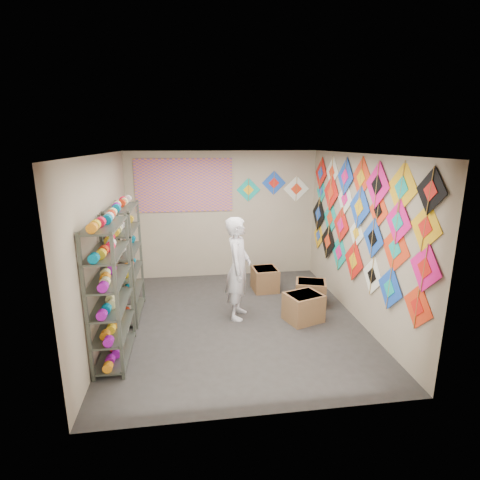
{
  "coord_description": "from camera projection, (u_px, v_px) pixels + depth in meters",
  "views": [
    {
      "loc": [
        -0.72,
        -5.62,
        2.87
      ],
      "look_at": [
        0.1,
        0.3,
        1.3
      ],
      "focal_mm": 28.0,
      "sensor_mm": 36.0,
      "label": 1
    }
  ],
  "objects": [
    {
      "name": "string_spools",
      "position": [
        119.0,
        270.0,
        5.52
      ],
      "size": [
        0.12,
        2.36,
        0.12
      ],
      "color": "#FF0D37",
      "rests_on": "ground"
    },
    {
      "name": "ground",
      "position": [
        237.0,
        320.0,
        6.21
      ],
      "size": [
        4.5,
        4.5,
        0.0
      ],
      "primitive_type": "plane",
      "color": "#2D2A27"
    },
    {
      "name": "carton_b",
      "position": [
        310.0,
        293.0,
        6.79
      ],
      "size": [
        0.64,
        0.58,
        0.44
      ],
      "primitive_type": "cube",
      "rotation": [
        0.0,
        0.0,
        -0.3
      ],
      "color": "brown",
      "rests_on": "ground"
    },
    {
      "name": "room_walls",
      "position": [
        236.0,
        224.0,
        5.79
      ],
      "size": [
        4.5,
        4.5,
        4.5
      ],
      "color": "tan",
      "rests_on": "ground"
    },
    {
      "name": "kite_wall_display",
      "position": [
        356.0,
        219.0,
        6.1
      ],
      "size": [
        0.06,
        4.31,
        2.1
      ],
      "color": "red",
      "rests_on": "room_walls"
    },
    {
      "name": "back_wall_kites",
      "position": [
        274.0,
        187.0,
        8.01
      ],
      "size": [
        1.59,
        0.02,
        0.68
      ],
      "color": "#11A896",
      "rests_on": "room_walls"
    },
    {
      "name": "shelf_rack_front",
      "position": [
        111.0,
        293.0,
        4.92
      ],
      "size": [
        0.4,
        1.1,
        1.9
      ],
      "primitive_type": "cube",
      "color": "#4C5147",
      "rests_on": "ground"
    },
    {
      "name": "carton_a",
      "position": [
        303.0,
        307.0,
        6.16
      ],
      "size": [
        0.68,
        0.62,
        0.47
      ],
      "primitive_type": "cube",
      "rotation": [
        0.0,
        0.0,
        0.33
      ],
      "color": "brown",
      "rests_on": "ground"
    },
    {
      "name": "shelf_rack_back",
      "position": [
        126.0,
        262.0,
        6.16
      ],
      "size": [
        0.4,
        1.1,
        1.9
      ],
      "primitive_type": "cube",
      "color": "#4C5147",
      "rests_on": "ground"
    },
    {
      "name": "carton_c",
      "position": [
        265.0,
        279.0,
        7.44
      ],
      "size": [
        0.5,
        0.55,
        0.45
      ],
      "primitive_type": "cube",
      "rotation": [
        0.0,
        0.0,
        0.06
      ],
      "color": "brown",
      "rests_on": "ground"
    },
    {
      "name": "shopkeeper",
      "position": [
        238.0,
        268.0,
        6.15
      ],
      "size": [
        0.86,
        0.77,
        1.72
      ],
      "primitive_type": "imported",
      "rotation": [
        0.0,
        0.0,
        1.27
      ],
      "color": "white",
      "rests_on": "ground"
    },
    {
      "name": "poster",
      "position": [
        184.0,
        185.0,
        7.73
      ],
      "size": [
        2.0,
        0.01,
        1.1
      ],
      "primitive_type": "cube",
      "color": "#794698",
      "rests_on": "room_walls"
    }
  ]
}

